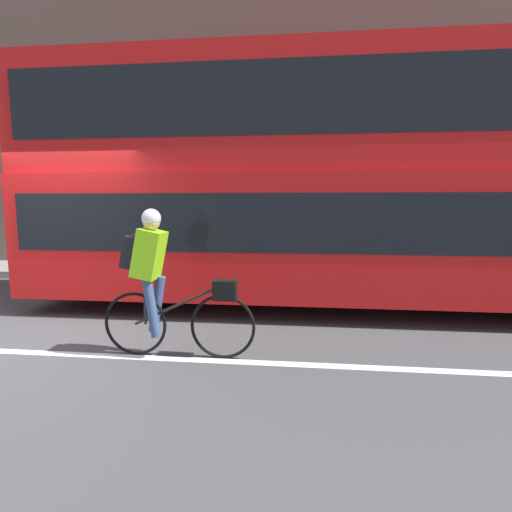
{
  "coord_description": "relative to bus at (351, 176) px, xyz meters",
  "views": [
    {
      "loc": [
        3.62,
        -4.36,
        1.76
      ],
      "look_at": [
        3.0,
        1.05,
        1.03
      ],
      "focal_mm": 28.0,
      "sensor_mm": 36.0,
      "label": 1
    }
  ],
  "objects": [
    {
      "name": "ground_plane",
      "position": [
        -4.41,
        -2.45,
        -2.19
      ],
      "size": [
        80.0,
        80.0,
        0.0
      ],
      "primitive_type": "plane",
      "color": "#424244"
    },
    {
      "name": "sidewalk_curb",
      "position": [
        -4.41,
        2.49,
        -2.11
      ],
      "size": [
        60.0,
        1.68,
        0.16
      ],
      "color": "gray",
      "rests_on": "ground_plane"
    },
    {
      "name": "building_facade",
      "position": [
        -4.41,
        3.48,
        1.99
      ],
      "size": [
        60.0,
        0.3,
        8.36
      ],
      "color": "brown",
      "rests_on": "ground_plane"
    },
    {
      "name": "bus",
      "position": [
        0.0,
        0.0,
        0.0
      ],
      "size": [
        10.49,
        2.54,
        3.97
      ],
      "color": "black",
      "rests_on": "ground_plane"
    },
    {
      "name": "cyclist_on_bike",
      "position": [
        -2.35,
        -2.54,
        -1.28
      ],
      "size": [
        1.77,
        0.32,
        1.69
      ],
      "color": "black",
      "rests_on": "ground_plane"
    }
  ]
}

